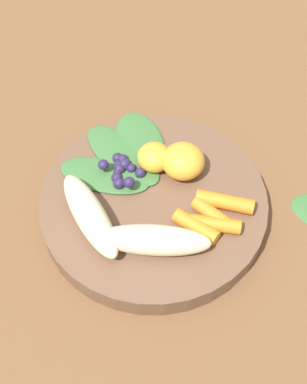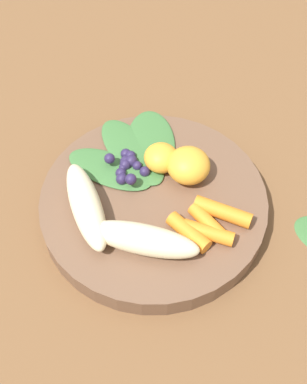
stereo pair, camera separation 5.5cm
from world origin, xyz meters
name	(u,v)px [view 1 (the left image)]	position (x,y,z in m)	size (l,w,h in m)	color
ground_plane	(153,211)	(0.00, 0.00, 0.00)	(2.40, 2.40, 0.00)	brown
bowl	(153,204)	(0.00, 0.00, 0.01)	(0.26, 0.26, 0.03)	brown
banana_peeled_left	(154,240)	(0.06, -0.03, 0.04)	(0.12, 0.03, 0.03)	beige
banana_peeled_right	(90,214)	(0.00, -0.08, 0.04)	(0.12, 0.03, 0.03)	beige
orange_segment_near	(154,157)	(-0.04, 0.02, 0.04)	(0.04, 0.04, 0.03)	#F4A833
orange_segment_far	(183,161)	(-0.02, 0.05, 0.05)	(0.05, 0.05, 0.04)	#F4A833
carrot_front	(196,226)	(0.06, 0.02, 0.04)	(0.02, 0.02, 0.05)	orange
carrot_mid_left	(215,224)	(0.07, 0.04, 0.04)	(0.02, 0.02, 0.06)	orange
carrot_mid_right	(213,214)	(0.05, 0.04, 0.04)	(0.02, 0.02, 0.05)	orange
carrot_rear	(225,202)	(0.05, 0.06, 0.04)	(0.02, 0.02, 0.06)	orange
blueberry_pile	(122,170)	(-0.05, -0.02, 0.04)	(0.06, 0.05, 0.02)	#2D234C
coconut_shred_patch	(137,157)	(-0.06, 0.01, 0.03)	(0.04, 0.04, 0.00)	white
kale_leaf_left	(140,144)	(-0.08, 0.02, 0.03)	(0.11, 0.06, 0.01)	#3D7038
kale_leaf_right	(123,154)	(-0.07, -0.01, 0.03)	(0.12, 0.05, 0.01)	#3D7038
kale_leaf_rear	(104,175)	(-0.05, -0.04, 0.03)	(0.11, 0.05, 0.01)	#3D7038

